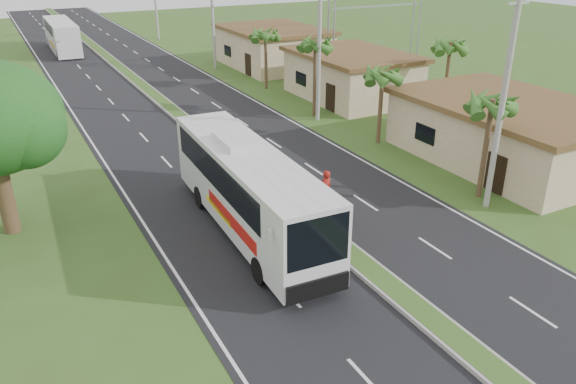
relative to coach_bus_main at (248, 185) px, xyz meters
name	(u,v)px	position (x,y,z in m)	size (l,w,h in m)	color
ground	(366,269)	(2.73, -5.06, -2.21)	(180.00, 180.00, 0.00)	#38541E
road_asphalt	(195,130)	(2.73, 14.94, -2.20)	(14.00, 160.00, 0.02)	black
median_strip	(195,128)	(2.73, 14.94, -2.11)	(1.20, 160.00, 0.18)	gray
lane_edge_left	(93,145)	(-3.97, 14.94, -2.21)	(0.12, 160.00, 0.01)	silver
lane_edge_right	(282,116)	(9.43, 14.94, -2.21)	(0.12, 160.00, 0.01)	silver
shop_near	(508,131)	(16.73, 0.94, -0.44)	(8.60, 12.60, 3.52)	tan
shop_mid	(351,75)	(16.73, 16.94, -0.36)	(7.60, 10.60, 3.67)	tan
shop_far	(273,47)	(16.73, 30.94, -0.29)	(8.60, 11.60, 3.82)	tan
palm_verge_a	(492,105)	(11.73, -2.06, 2.53)	(2.40, 2.40, 5.45)	#473321
palm_verge_b	(383,74)	(12.13, 6.94, 2.14)	(2.40, 2.40, 5.05)	#473321
palm_verge_c	(315,45)	(11.53, 13.94, 2.91)	(2.40, 2.40, 5.85)	#473321
palm_verge_d	(265,35)	(12.03, 22.94, 2.33)	(2.40, 2.40, 5.25)	#473321
palm_behind_shop	(450,46)	(20.23, 9.94, 2.72)	(2.40, 2.40, 5.65)	#473321
utility_pole_a	(504,91)	(11.23, -3.06, 3.46)	(1.60, 0.28, 11.00)	gray
utility_pole_b	(319,30)	(11.20, 12.94, 4.04)	(3.20, 0.28, 12.00)	gray
utility_pole_c	(212,9)	(11.23, 32.94, 3.46)	(1.60, 0.28, 11.00)	gray
coach_bus_main	(248,185)	(0.00, 0.00, 0.00)	(3.07, 12.55, 4.03)	silver
coach_bus_far	(62,34)	(-0.82, 49.44, -0.28)	(2.75, 11.73, 3.40)	silver
motorcyclist	(325,202)	(3.49, -0.68, -1.30)	(1.87, 0.78, 2.47)	black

